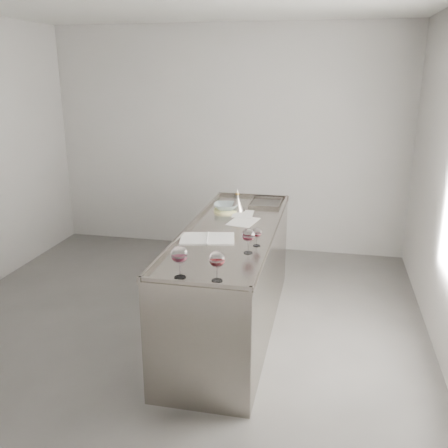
% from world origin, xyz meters
% --- Properties ---
extents(room_shell, '(4.54, 5.04, 2.84)m').
position_xyz_m(room_shell, '(0.00, 0.00, 1.40)').
color(room_shell, '#4E4C49').
rests_on(room_shell, ground).
extents(counter, '(0.77, 2.42, 0.97)m').
position_xyz_m(counter, '(0.50, 0.30, 0.47)').
color(counter, gray).
rests_on(counter, ground).
extents(wine_glass_left, '(0.11, 0.11, 0.22)m').
position_xyz_m(wine_glass_left, '(0.37, -0.78, 1.10)').
color(wine_glass_left, white).
rests_on(wine_glass_left, counter).
extents(wine_glass_middle, '(0.10, 0.10, 0.20)m').
position_xyz_m(wine_glass_middle, '(0.62, -0.78, 1.09)').
color(wine_glass_middle, white).
rests_on(wine_glass_middle, counter).
extents(wine_glass_right, '(0.10, 0.10, 0.19)m').
position_xyz_m(wine_glass_right, '(0.74, -0.23, 1.08)').
color(wine_glass_right, white).
rests_on(wine_glass_right, counter).
extents(wine_glass_small, '(0.07, 0.07, 0.15)m').
position_xyz_m(wine_glass_small, '(0.78, -0.06, 1.04)').
color(wine_glass_small, white).
rests_on(wine_glass_small, counter).
extents(notebook, '(0.48, 0.38, 0.02)m').
position_xyz_m(notebook, '(0.36, 0.01, 0.95)').
color(notebook, silver).
rests_on(notebook, counter).
extents(loose_paper_top, '(0.28, 0.36, 0.00)m').
position_xyz_m(loose_paper_top, '(0.56, 0.56, 0.94)').
color(loose_paper_top, silver).
rests_on(loose_paper_top, counter).
extents(loose_paper_under, '(0.21, 0.29, 0.00)m').
position_xyz_m(loose_paper_under, '(0.51, 0.80, 0.94)').
color(loose_paper_under, silver).
rests_on(loose_paper_under, counter).
extents(trivet, '(0.26, 0.26, 0.02)m').
position_xyz_m(trivet, '(0.34, 0.86, 0.95)').
color(trivet, '#EDE999').
rests_on(trivet, counter).
extents(ceramic_bowl, '(0.26, 0.26, 0.06)m').
position_xyz_m(ceramic_bowl, '(0.34, 0.86, 0.99)').
color(ceramic_bowl, '#8EA1A6').
rests_on(ceramic_bowl, trivet).
extents(wine_funnel, '(0.15, 0.15, 0.22)m').
position_xyz_m(wine_funnel, '(0.44, 0.90, 1.01)').
color(wine_funnel, '#A1978F').
rests_on(wine_funnel, counter).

